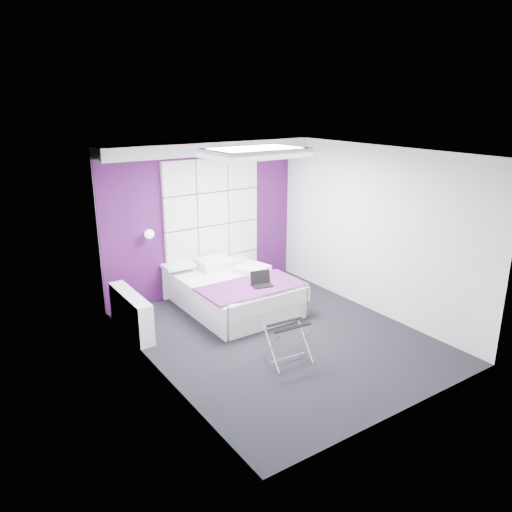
{
  "coord_description": "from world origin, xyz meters",
  "views": [
    {
      "loc": [
        -3.88,
        -5.18,
        3.26
      ],
      "look_at": [
        -0.16,
        0.35,
        1.14
      ],
      "focal_mm": 35.0,
      "sensor_mm": 36.0,
      "label": 1
    }
  ],
  "objects": [
    {
      "name": "wall_back",
      "position": [
        0.0,
        2.2,
        1.3
      ],
      "size": [
        3.6,
        0.0,
        3.6
      ],
      "primitive_type": "plane",
      "rotation": [
        1.57,
        0.0,
        0.0
      ],
      "color": "white",
      "rests_on": "floor"
    },
    {
      "name": "luggage_rack",
      "position": [
        -0.33,
        -0.65,
        0.26
      ],
      "size": [
        0.53,
        0.39,
        0.52
      ],
      "rotation": [
        0.0,
        0.0,
        -0.08
      ],
      "color": "silver",
      "rests_on": "floor"
    },
    {
      "name": "soffit",
      "position": [
        0.0,
        1.95,
        2.5
      ],
      "size": [
        3.58,
        0.5,
        0.2
      ],
      "primitive_type": "cube",
      "color": "white",
      "rests_on": "wall_back"
    },
    {
      "name": "radiator",
      "position": [
        -1.69,
        1.3,
        0.3
      ],
      "size": [
        0.22,
        1.2,
        0.6
      ],
      "primitive_type": "cube",
      "color": "white",
      "rests_on": "floor"
    },
    {
      "name": "wall_right",
      "position": [
        1.8,
        0.0,
        1.3
      ],
      "size": [
        0.0,
        4.4,
        4.4
      ],
      "primitive_type": "plane",
      "rotation": [
        1.57,
        0.0,
        -1.57
      ],
      "color": "white",
      "rests_on": "floor"
    },
    {
      "name": "floor",
      "position": [
        0.0,
        0.0,
        0.0
      ],
      "size": [
        4.4,
        4.4,
        0.0
      ],
      "primitive_type": "plane",
      "color": "black",
      "rests_on": "ground"
    },
    {
      "name": "ceiling",
      "position": [
        0.0,
        0.0,
        2.6
      ],
      "size": [
        4.4,
        4.4,
        0.0
      ],
      "primitive_type": "plane",
      "rotation": [
        3.14,
        0.0,
        0.0
      ],
      "color": "white",
      "rests_on": "wall_back"
    },
    {
      "name": "bed",
      "position": [
        0.01,
        1.19,
        0.28
      ],
      "size": [
        1.57,
        1.9,
        0.67
      ],
      "color": "white",
      "rests_on": "floor"
    },
    {
      "name": "accent_wall",
      "position": [
        0.0,
        2.19,
        1.3
      ],
      "size": [
        3.58,
        0.02,
        2.58
      ],
      "primitive_type": "cube",
      "color": "#45114B",
      "rests_on": "wall_back"
    },
    {
      "name": "wall_left",
      "position": [
        -1.8,
        0.0,
        1.3
      ],
      "size": [
        0.0,
        4.4,
        4.4
      ],
      "primitive_type": "plane",
      "rotation": [
        1.57,
        0.0,
        1.57
      ],
      "color": "white",
      "rests_on": "floor"
    },
    {
      "name": "skylight",
      "position": [
        0.0,
        0.6,
        2.55
      ],
      "size": [
        1.36,
        0.86,
        0.12
      ],
      "primitive_type": null,
      "color": "white",
      "rests_on": "ceiling"
    },
    {
      "name": "wall_lamp",
      "position": [
        -1.05,
        2.06,
        1.22
      ],
      "size": [
        0.15,
        0.15,
        0.15
      ],
      "primitive_type": "sphere",
      "color": "white",
      "rests_on": "wall_back"
    },
    {
      "name": "laptop",
      "position": [
        0.14,
        0.67,
        0.59
      ],
      "size": [
        0.31,
        0.22,
        0.22
      ],
      "rotation": [
        0.0,
        0.0,
        -0.25
      ],
      "color": "black",
      "rests_on": "bed"
    },
    {
      "name": "nightstand",
      "position": [
        -0.59,
        2.02,
        0.61
      ],
      "size": [
        0.5,
        0.39,
        0.06
      ],
      "primitive_type": "cube",
      "color": "white",
      "rests_on": "wall_back"
    },
    {
      "name": "headboard",
      "position": [
        0.15,
        2.14,
        1.17
      ],
      "size": [
        1.8,
        0.08,
        2.3
      ],
      "primitive_type": null,
      "color": "silver",
      "rests_on": "wall_back"
    }
  ]
}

